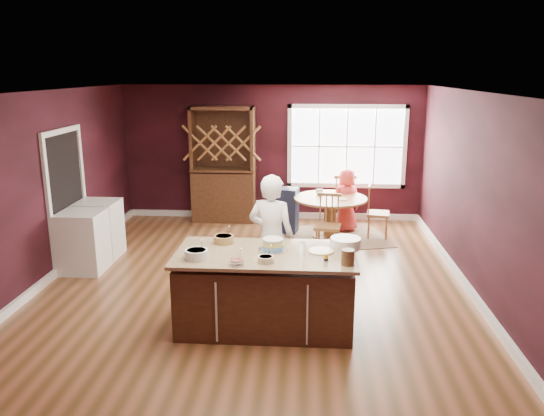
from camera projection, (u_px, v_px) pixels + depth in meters
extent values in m
plane|color=brown|center=(255.00, 282.00, 7.67)|extent=(7.00, 7.00, 0.00)
plane|color=white|center=(253.00, 91.00, 6.99)|extent=(7.00, 7.00, 0.00)
plane|color=black|center=(272.00, 153.00, 10.71)|extent=(6.00, 0.00, 6.00)
plane|color=black|center=(207.00, 294.00, 3.95)|extent=(6.00, 0.00, 6.00)
plane|color=black|center=(45.00, 188.00, 7.53)|extent=(0.00, 7.00, 7.00)
plane|color=black|center=(476.00, 194.00, 7.13)|extent=(0.00, 7.00, 7.00)
cube|color=#301D0D|center=(265.00, 293.00, 6.27)|extent=(2.01, 1.01, 0.83)
cube|color=tan|center=(265.00, 254.00, 6.15)|extent=(2.09, 1.09, 0.04)
cylinder|color=brown|center=(329.00, 236.00, 9.72)|extent=(0.62, 0.62, 0.04)
cylinder|color=brown|center=(330.00, 219.00, 9.64)|extent=(0.22, 0.22, 0.67)
cylinder|color=brown|center=(330.00, 199.00, 9.54)|extent=(1.32, 1.32, 0.04)
imported|color=white|center=(272.00, 239.00, 6.88)|extent=(0.71, 0.56, 1.70)
cylinder|color=white|center=(196.00, 254.00, 5.94)|extent=(0.27, 0.27, 0.10)
cylinder|color=#997146|center=(224.00, 239.00, 6.48)|extent=(0.24, 0.24, 0.09)
cylinder|color=silver|center=(237.00, 262.00, 5.75)|extent=(0.17, 0.17, 0.06)
cylinder|color=beige|center=(266.00, 259.00, 5.84)|extent=(0.18, 0.18, 0.07)
cylinder|color=silver|center=(302.00, 248.00, 6.06)|extent=(0.08, 0.08, 0.16)
cylinder|color=beige|center=(321.00, 251.00, 6.17)|extent=(0.30, 0.30, 0.02)
cylinder|color=white|center=(345.00, 243.00, 6.30)|extent=(0.36, 0.36, 0.12)
cylinder|color=#4C3D26|center=(348.00, 257.00, 5.74)|extent=(0.14, 0.14, 0.17)
cube|color=brown|center=(329.00, 237.00, 9.73)|extent=(2.32, 1.98, 0.01)
imported|color=#EC403F|center=(346.00, 200.00, 9.98)|extent=(0.69, 0.59, 1.20)
cylinder|color=beige|center=(343.00, 199.00, 9.40)|extent=(0.19, 0.19, 0.01)
imported|color=white|center=(319.00, 192.00, 9.74)|extent=(0.16, 0.16, 0.10)
cube|color=black|center=(223.00, 165.00, 10.56)|extent=(1.25, 0.52, 2.29)
cube|color=silver|center=(83.00, 242.00, 8.00)|extent=(0.64, 0.62, 0.93)
cube|color=white|center=(99.00, 229.00, 8.62)|extent=(0.64, 0.62, 0.93)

